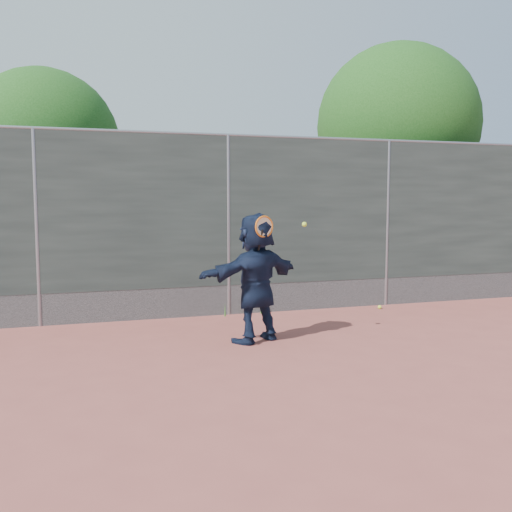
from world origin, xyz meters
name	(u,v)px	position (x,y,z in m)	size (l,w,h in m)	color
ground	(309,374)	(0.00, 0.00, 0.00)	(80.00, 80.00, 0.00)	#9E4C42
player	(256,277)	(-0.11, 1.61, 0.88)	(1.63, 0.52, 1.76)	#121C34
ball_ground	(380,307)	(2.69, 3.16, 0.03)	(0.07, 0.07, 0.07)	#CAF035
fence	(228,221)	(0.00, 3.50, 1.58)	(20.00, 0.06, 3.03)	#38423D
swing_action	(268,228)	(0.00, 1.42, 1.57)	(0.77, 0.14, 0.51)	orange
tree_right	(403,131)	(4.68, 5.75, 3.49)	(3.78, 3.60, 5.39)	#382314
tree_left	(52,150)	(-2.85, 6.55, 2.94)	(3.15, 3.00, 4.53)	#382314
weed_clump	(247,307)	(0.29, 3.38, 0.13)	(0.68, 0.07, 0.30)	#387226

